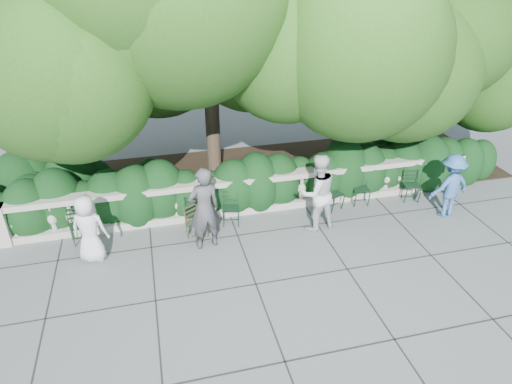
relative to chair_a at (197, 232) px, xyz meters
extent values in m
plane|color=#565A5F|center=(1.40, -1.17, 0.00)|extent=(90.00, 90.00, 0.00)
cube|color=#9E998E|center=(1.40, 0.63, 0.09)|extent=(12.00, 0.32, 0.18)
cube|color=#9E998E|center=(1.40, 0.63, 0.93)|extent=(12.00, 0.36, 0.14)
cube|color=#9E998E|center=(7.18, 0.63, 0.50)|extent=(0.44, 0.44, 1.00)
cylinder|color=#3F3023|center=(-2.60, 2.23, 1.40)|extent=(0.40, 0.40, 2.80)
ellipsoid|color=#18390F|center=(-2.60, 1.79, 3.68)|extent=(5.28, 5.28, 3.96)
cylinder|color=#3F3023|center=(0.90, 2.83, 1.70)|extent=(0.40, 0.40, 3.40)
ellipsoid|color=#18390F|center=(0.90, 2.31, 4.44)|extent=(6.24, 6.24, 4.68)
cylinder|color=#3F3023|center=(4.40, 2.13, 1.50)|extent=(0.40, 0.40, 3.00)
ellipsoid|color=#18390F|center=(4.40, 1.67, 3.92)|extent=(5.52, 5.52, 4.14)
cylinder|color=#3F3023|center=(7.40, 2.63, 1.30)|extent=(0.40, 0.40, 2.60)
ellipsoid|color=#18390F|center=(7.40, 2.23, 3.40)|extent=(4.80, 4.80, 3.60)
imported|color=silver|center=(-2.31, -0.48, 0.78)|extent=(0.87, 0.70, 1.55)
imported|color=#414045|center=(0.13, -0.59, 0.98)|extent=(0.79, 0.60, 1.96)
imported|color=silver|center=(2.79, -0.47, 0.96)|extent=(1.02, 0.85, 1.91)
imported|color=#335D9A|center=(6.17, -0.72, 0.83)|extent=(1.12, 0.70, 1.65)
camera|label=1|loc=(-0.83, -9.13, 6.11)|focal=32.00mm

